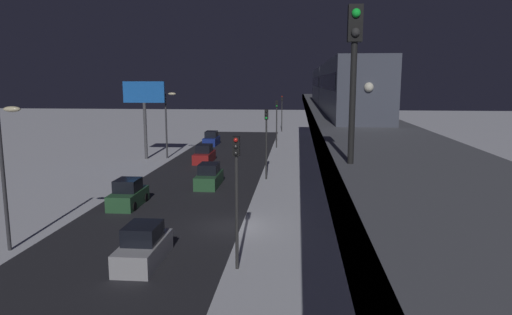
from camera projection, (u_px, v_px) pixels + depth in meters
ground_plane at (230, 227)px, 28.42m from camera, size 240.00×240.00×0.00m
avenue_asphalt at (154, 225)px, 28.84m from camera, size 11.00×108.11×0.01m
elevated_railway at (352, 134)px, 26.82m from camera, size 5.00×108.11×6.76m
subway_train at (336, 86)px, 39.26m from camera, size 2.94×36.87×3.40m
rail_signal at (354, 57)px, 11.55m from camera, size 0.36×0.41×4.00m
sedan_green at (128, 195)px, 33.10m from camera, size 1.91×4.05×1.97m
sedan_silver at (143, 247)px, 22.67m from camera, size 1.80×4.25×1.97m
sedan_red at (204, 155)px, 51.15m from camera, size 1.80×4.53×1.97m
sedan_green_3 at (209, 177)px, 39.40m from camera, size 1.80×4.42×1.97m
sedan_blue at (211, 139)px, 65.00m from camera, size 1.80×4.38×1.97m
traffic_light_near at (236, 183)px, 21.37m from camera, size 0.32×0.44×6.40m
traffic_light_mid at (266, 134)px, 41.58m from camera, size 0.32×0.44×6.40m
traffic_light_far at (277, 117)px, 61.79m from camera, size 0.32×0.44×6.40m
traffic_light_distant at (282, 108)px, 82.00m from camera, size 0.32×0.44×6.40m
commercial_billboard at (144, 100)px, 52.40m from camera, size 4.80×0.36×8.90m
street_lamp_near at (6, 161)px, 23.68m from camera, size 1.35×0.44×7.65m
street_lamp_far at (168, 117)px, 53.16m from camera, size 1.35×0.44×7.65m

